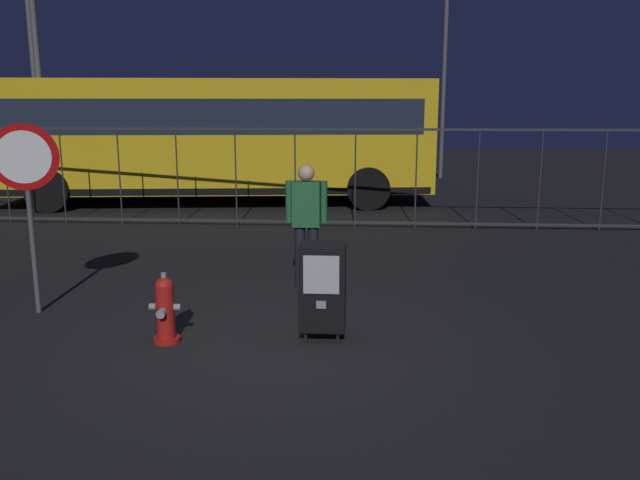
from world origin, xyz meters
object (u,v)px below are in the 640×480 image
object	(u,v)px
bus_far	(168,128)
street_light_far_left	(36,39)
street_light_near_left	(31,33)
bus_near	(214,134)
newspaper_box_primary	(323,286)
stop_sign	(26,179)
street_light_near_right	(445,59)
pedestrian	(306,219)
fire_hydrant	(165,310)

from	to	relation	value
bus_far	street_light_far_left	size ratio (longest dim) A/B	1.53
bus_far	street_light_near_left	bearing A→B (deg)	-134.68
bus_near	street_light_near_left	distance (m)	5.72
newspaper_box_primary	stop_sign	distance (m)	3.65
bus_near	street_light_near_left	size ratio (longest dim) A/B	1.46
stop_sign	street_light_near_right	bearing A→B (deg)	66.95
pedestrian	street_light_far_left	world-z (taller)	street_light_far_left
bus_near	street_light_far_left	bearing A→B (deg)	167.26
pedestrian	bus_near	size ratio (longest dim) A/B	0.16
newspaper_box_primary	bus_near	size ratio (longest dim) A/B	0.10
fire_hydrant	street_light_far_left	bearing A→B (deg)	121.78
fire_hydrant	street_light_near_right	bearing A→B (deg)	73.98
newspaper_box_primary	stop_sign	world-z (taller)	stop_sign
street_light_near_left	stop_sign	bearing A→B (deg)	-63.77
newspaper_box_primary	street_light_near_left	distance (m)	13.90
bus_near	street_light_far_left	size ratio (longest dim) A/B	1.55
newspaper_box_primary	pedestrian	xyz separation A→B (m)	(-0.34, 1.89, 0.38)
street_light_near_left	newspaper_box_primary	bearing A→B (deg)	-51.65
newspaper_box_primary	street_light_far_left	bearing A→B (deg)	128.58
fire_hydrant	pedestrian	world-z (taller)	pedestrian
stop_sign	street_light_far_left	bearing A→B (deg)	115.58
newspaper_box_primary	bus_far	world-z (taller)	bus_far
fire_hydrant	stop_sign	world-z (taller)	stop_sign
bus_far	pedestrian	bearing A→B (deg)	-67.27
bus_far	street_light_near_left	xyz separation A→B (m)	(-2.62, -2.87, 2.52)
newspaper_box_primary	street_light_near_right	distance (m)	16.16
street_light_near_right	street_light_far_left	xyz separation A→B (m)	(-10.78, -5.69, 0.16)
pedestrian	newspaper_box_primary	bearing A→B (deg)	-79.75
bus_far	street_light_near_left	world-z (taller)	street_light_near_left
pedestrian	street_light_near_left	world-z (taller)	street_light_near_left
bus_far	newspaper_box_primary	bearing A→B (deg)	-69.20
pedestrian	street_light_far_left	distance (m)	11.38
pedestrian	street_light_near_right	bearing A→B (deg)	76.61
fire_hydrant	pedestrian	distance (m)	2.54
stop_sign	street_light_near_left	world-z (taller)	street_light_near_left
bus_near	bus_far	world-z (taller)	same
fire_hydrant	bus_near	xyz separation A→B (m)	(-1.69, 9.61, 1.36)
street_light_far_left	street_light_near_right	bearing A→B (deg)	27.85
pedestrian	street_light_near_left	distance (m)	12.20
street_light_near_left	street_light_near_right	size ratio (longest dim) A/B	1.11
pedestrian	street_light_far_left	xyz separation A→B (m)	(-7.53, 7.97, 3.07)
newspaper_box_primary	street_light_near_right	size ratio (longest dim) A/B	0.15
fire_hydrant	stop_sign	size ratio (longest dim) A/B	0.33
pedestrian	bus_near	distance (m)	8.09
newspaper_box_primary	street_light_near_left	world-z (taller)	street_light_near_left
newspaper_box_primary	street_light_near_right	xyz separation A→B (m)	(2.91, 15.56, 3.28)
stop_sign	pedestrian	distance (m)	3.41
stop_sign	pedestrian	world-z (taller)	stop_sign
bus_near	street_light_near_right	world-z (taller)	street_light_near_right
stop_sign	bus_near	size ratio (longest dim) A/B	0.21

